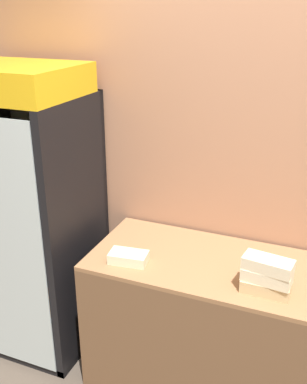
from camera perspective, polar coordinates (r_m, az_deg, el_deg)
wall_back at (r=2.74m, az=15.95°, el=2.79°), size 5.20×0.09×2.70m
prep_counter at (r=2.84m, az=12.77°, el=-17.40°), size 1.98×0.69×0.88m
beverage_cooler at (r=3.07m, az=-14.77°, el=-0.89°), size 0.75×0.70×1.93m
sandwich_stack_bottom at (r=2.41m, az=14.03°, el=-11.60°), size 0.25×0.12×0.07m
sandwich_stack_middle at (r=2.38m, az=14.18°, el=-10.28°), size 0.26×0.14×0.07m
sandwich_stack_top at (r=2.34m, az=14.34°, el=-8.92°), size 0.26×0.15×0.07m
sandwich_flat_left at (r=2.60m, az=-3.20°, el=-8.29°), size 0.23×0.15×0.06m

